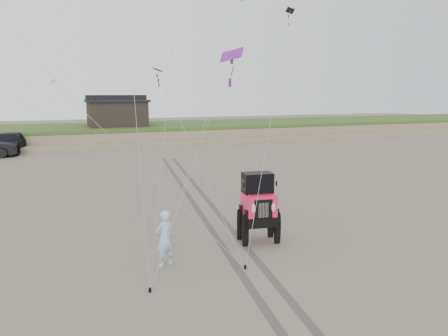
{
  "coord_description": "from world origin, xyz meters",
  "views": [
    {
      "loc": [
        -4.58,
        -11.84,
        5.38
      ],
      "look_at": [
        1.24,
        3.0,
        2.6
      ],
      "focal_mm": 35.0,
      "sensor_mm": 36.0,
      "label": 1
    }
  ],
  "objects_px": {
    "jeep": "(259,215)",
    "cabin": "(117,112)",
    "man": "(165,238)",
    "truck_c": "(9,143)"
  },
  "relations": [
    {
      "from": "jeep",
      "to": "cabin",
      "type": "bearing_deg",
      "value": 98.4
    },
    {
      "from": "jeep",
      "to": "man",
      "type": "xyz_separation_m",
      "value": [
        -3.69,
        -0.95,
        -0.11
      ]
    },
    {
      "from": "truck_c",
      "to": "jeep",
      "type": "xyz_separation_m",
      "value": [
        10.43,
        -29.26,
        0.11
      ]
    },
    {
      "from": "jeep",
      "to": "truck_c",
      "type": "bearing_deg",
      "value": 117.83
    },
    {
      "from": "cabin",
      "to": "truck_c",
      "type": "relative_size",
      "value": 1.03
    },
    {
      "from": "truck_c",
      "to": "jeep",
      "type": "distance_m",
      "value": 31.06
    },
    {
      "from": "jeep",
      "to": "man",
      "type": "height_order",
      "value": "jeep"
    },
    {
      "from": "man",
      "to": "jeep",
      "type": "bearing_deg",
      "value": 172.98
    },
    {
      "from": "cabin",
      "to": "man",
      "type": "bearing_deg",
      "value": -95.63
    },
    {
      "from": "cabin",
      "to": "jeep",
      "type": "distance_m",
      "value": 35.22
    }
  ]
}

